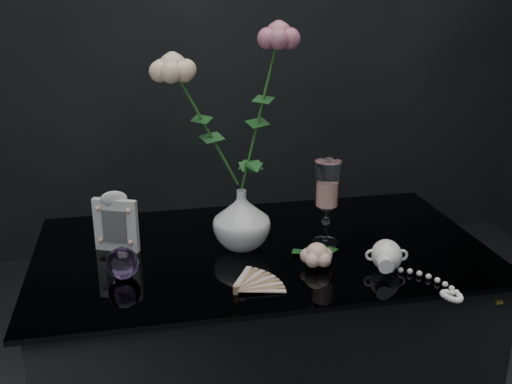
{
  "coord_description": "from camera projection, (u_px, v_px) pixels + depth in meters",
  "views": [
    {
      "loc": [
        -0.27,
        -1.21,
        1.36
      ],
      "look_at": [
        -0.02,
        -0.0,
        0.92
      ],
      "focal_mm": 42.0,
      "sensor_mm": 36.0,
      "label": 1
    }
  ],
  "objects": [
    {
      "name": "vase",
      "position": [
        242.0,
        219.0,
        1.39
      ],
      "size": [
        0.16,
        0.16,
        0.14
      ],
      "primitive_type": "imported",
      "rotation": [
        0.0,
        0.0,
        -0.21
      ],
      "color": "white",
      "rests_on": "table"
    },
    {
      "name": "roses",
      "position": [
        232.0,
        106.0,
        1.31
      ],
      "size": [
        0.31,
        0.11,
        0.42
      ],
      "color": "beige",
      "rests_on": "vase"
    },
    {
      "name": "table",
      "position": [
        261.0,
        382.0,
        1.54
      ],
      "size": [
        1.05,
        0.58,
        0.76
      ],
      "color": "black",
      "rests_on": "ground"
    },
    {
      "name": "wine_glass",
      "position": [
        327.0,
        203.0,
        1.4
      ],
      "size": [
        0.08,
        0.08,
        0.21
      ],
      "primitive_type": null,
      "rotation": [
        0.0,
        0.0,
        -0.43
      ],
      "color": "white",
      "rests_on": "table"
    },
    {
      "name": "loose_rose",
      "position": [
        317.0,
        255.0,
        1.31
      ],
      "size": [
        0.15,
        0.18,
        0.05
      ],
      "primitive_type": null,
      "rotation": [
        0.0,
        0.0,
        0.21
      ],
      "color": "#F4B59E",
      "rests_on": "table"
    },
    {
      "name": "picture_frame",
      "position": [
        116.0,
        221.0,
        1.37
      ],
      "size": [
        0.13,
        0.12,
        0.15
      ],
      "primitive_type": null,
      "rotation": [
        0.0,
        0.0,
        -0.41
      ],
      "color": "silver",
      "rests_on": "table"
    },
    {
      "name": "pearl_jar",
      "position": [
        387.0,
        254.0,
        1.3
      ],
      "size": [
        0.27,
        0.28,
        0.07
      ],
      "primitive_type": null,
      "rotation": [
        0.0,
        0.0,
        -0.2
      ],
      "color": "white",
      "rests_on": "table"
    },
    {
      "name": "paperweight",
      "position": [
        122.0,
        263.0,
        1.26
      ],
      "size": [
        0.09,
        0.09,
        0.07
      ],
      "primitive_type": null,
      "rotation": [
        0.0,
        0.0,
        -0.3
      ],
      "color": "#B989DE",
      "rests_on": "table"
    },
    {
      "name": "paper_fan",
      "position": [
        236.0,
        289.0,
        1.2
      ],
      "size": [
        0.24,
        0.21,
        0.02
      ],
      "primitive_type": null,
      "rotation": [
        0.0,
        0.0,
        0.29
      ],
      "color": "beige",
      "rests_on": "table"
    }
  ]
}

